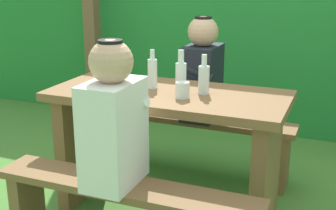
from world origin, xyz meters
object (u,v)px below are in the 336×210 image
Objects in this scene: person_black_coat at (202,72)px; bottle_left at (152,73)px; person_white_shirt at (113,120)px; bench_near at (125,207)px; bottle_center at (181,76)px; bench_far at (197,133)px; drinking_glass at (183,90)px; bottle_right at (204,78)px; picnic_table at (168,132)px.

bottle_left is at bearing -104.94° from person_black_coat.
person_black_coat is (0.08, 1.13, 0.00)m from person_white_shirt.
bench_near is 1.95× the size of person_black_coat.
bottle_center reaches higher than bench_near.
bench_near is 1.00× the size of bench_far.
drinking_glass is 0.16m from bottle_right.
person_black_coat is (0.02, 0.57, 0.25)m from picnic_table.
person_black_coat is 3.15× the size of bottle_right.
drinking_glass is at bearing -63.95° from bottle_center.
bottle_right is at bearing 10.30° from picnic_table.
bottle_center is (-0.05, 0.09, 0.06)m from drinking_glass.
bottle_center is (-0.13, -0.04, 0.01)m from bottle_right.
person_black_coat is 0.57m from bottle_right.
bottle_center is at bearing -82.04° from bench_far.
bench_near is at bearing -90.00° from picnic_table.
bottle_right is 0.90× the size of bottle_center.
bottle_right is (0.21, -0.53, 0.55)m from bench_far.
bottle_center reaches higher than bottle_right.
person_white_shirt reaches higher than picnic_table.
bottle_right is at bearing -0.21° from bottle_left.
bench_far is 5.96× the size of bottle_left.
bottle_right is (0.32, -0.00, -0.01)m from bottle_left.
bench_far is at bearing 77.67° from bottle_left.
person_black_coat is at bearing 88.75° from bench_near.
bottle_left reaches higher than picnic_table.
drinking_glass reaches higher than bench_far.
picnic_table is at bearing 179.38° from bottle_center.
person_white_shirt is 0.62m from bottle_left.
bottle_right reaches higher than drinking_glass.
bottle_right is 0.13m from bottle_center.
drinking_glass is (0.18, 0.47, 0.05)m from person_white_shirt.
person_white_shirt is at bearing -92.63° from bench_far.
person_black_coat is at bearing 87.50° from picnic_table.
drinking_glass is at bearing 69.38° from person_white_shirt.
person_black_coat is at bearing 95.55° from bottle_center.
person_black_coat reaches higher than picnic_table.
bottle_center is at bearing 116.05° from drinking_glass.
bench_near is 0.85m from bottle_right.
bench_near is 0.46m from person_white_shirt.
bench_far is 0.80m from bottle_center.
person_black_coat is 0.58m from bottle_center.
bottle_right is at bearing 16.87° from bottle_center.
bottle_center is (0.08, -0.57, 0.56)m from bench_far.
bottle_right reaches higher than bench_far.
bottle_left reaches higher than bench_near.
person_white_shirt is 0.51m from drinking_glass.
person_black_coat is 2.85× the size of bottle_center.
bottle_right reaches higher than bench_near.
person_black_coat is (0.02, 1.14, 0.46)m from bench_near.
picnic_table is 1.95× the size of person_black_coat.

